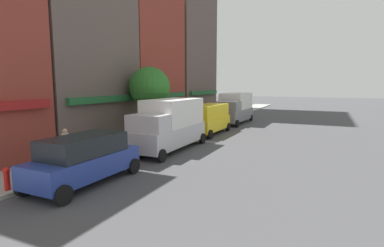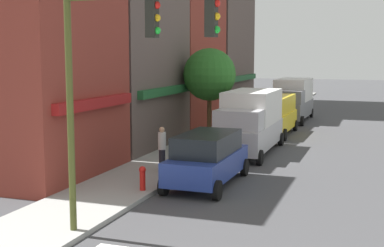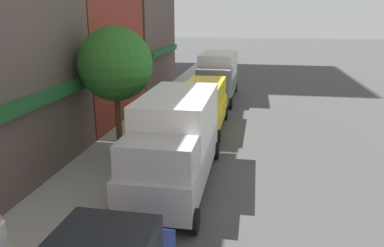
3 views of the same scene
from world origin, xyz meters
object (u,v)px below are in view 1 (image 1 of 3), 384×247
object	(u,v)px
pedestrian_red_jacket	(166,122)
suv_blue	(84,158)
fire_hydrant	(7,178)
van_yellow	(208,118)
pedestrian_white_shirt	(66,147)
street_tree	(150,87)
box_truck_silver	(169,124)
box_truck_grey	(235,108)

from	to	relation	value
pedestrian_red_jacket	suv_blue	bearing A→B (deg)	-65.27
fire_hydrant	van_yellow	bearing A→B (deg)	-6.33
pedestrian_white_shirt	pedestrian_red_jacket	bearing A→B (deg)	17.01
suv_blue	fire_hydrant	world-z (taller)	suv_blue
fire_hydrant	street_tree	xyz separation A→B (m)	(11.25, 1.10, 3.11)
box_truck_silver	box_truck_grey	size ratio (longest dim) A/B	0.99
van_yellow	street_tree	distance (m)	5.52
suv_blue	pedestrian_white_shirt	bearing A→B (deg)	63.47
box_truck_silver	fire_hydrant	size ratio (longest dim) A/B	7.37
suv_blue	pedestrian_white_shirt	size ratio (longest dim) A/B	2.67
suv_blue	street_tree	distance (m)	9.98
pedestrian_red_jacket	fire_hydrant	xyz separation A→B (m)	(-13.10, -0.84, -0.46)
street_tree	pedestrian_white_shirt	bearing A→B (deg)	-176.45
box_truck_silver	pedestrian_white_shirt	distance (m)	6.19
fire_hydrant	box_truck_silver	bearing A→B (deg)	-10.74
suv_blue	pedestrian_red_jacket	xyz separation A→B (m)	(11.05, 2.54, 0.04)
box_truck_silver	box_truck_grey	world-z (taller)	same
box_truck_silver	street_tree	world-z (taller)	street_tree
suv_blue	box_truck_silver	bearing A→B (deg)	0.82
pedestrian_white_shirt	fire_hydrant	world-z (taller)	pedestrian_white_shirt
box_truck_grey	pedestrian_red_jacket	size ratio (longest dim) A/B	3.53
van_yellow	suv_blue	bearing A→B (deg)	-179.20
box_truck_grey	street_tree	distance (m)	11.89
pedestrian_red_jacket	street_tree	distance (m)	3.24
van_yellow	pedestrian_white_shirt	xyz separation A→B (m)	(-12.09, 2.30, -0.21)
suv_blue	street_tree	size ratio (longest dim) A/B	0.94
box_truck_grey	pedestrian_red_jacket	distance (m)	9.85
box_truck_grey	street_tree	xyz separation A→B (m)	(-11.36, 2.80, 2.14)
van_yellow	fire_hydrant	bearing A→B (deg)	174.48
box_truck_silver	van_yellow	xyz separation A→B (m)	(6.37, -0.00, -0.30)
pedestrian_white_shirt	street_tree	world-z (taller)	street_tree
box_truck_grey	fire_hydrant	bearing A→B (deg)	177.22
van_yellow	street_tree	xyz separation A→B (m)	(-4.08, 2.80, 2.44)
box_truck_silver	box_truck_grey	xyz separation A→B (m)	(13.64, 0.00, 0.00)
suv_blue	van_yellow	size ratio (longest dim) A/B	0.94
van_yellow	box_truck_grey	distance (m)	7.28
suv_blue	box_truck_grey	bearing A→B (deg)	0.82
suv_blue	street_tree	bearing A→B (deg)	17.75
van_yellow	box_truck_silver	bearing A→B (deg)	-179.20
suv_blue	van_yellow	xyz separation A→B (m)	(13.28, -0.00, 0.25)
van_yellow	street_tree	bearing A→B (deg)	146.35
pedestrian_white_shirt	street_tree	bearing A→B (deg)	19.19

